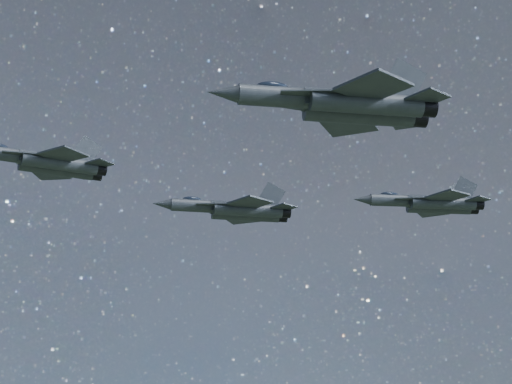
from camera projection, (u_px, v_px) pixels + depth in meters
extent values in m
cylinder|color=#2E3439|center=(8.00, 155.00, 85.59)|extent=(6.84, 2.80, 1.41)
cube|color=#2E3439|center=(55.00, 162.00, 87.46)|extent=(7.54, 2.90, 1.18)
cylinder|color=#2E3439|center=(60.00, 163.00, 86.70)|extent=(7.73, 2.99, 1.41)
cylinder|color=#2E3439|center=(56.00, 169.00, 88.26)|extent=(7.73, 2.99, 1.41)
cylinder|color=black|center=(100.00, 169.00, 88.36)|extent=(1.43, 1.52, 1.30)
cylinder|color=black|center=(96.00, 174.00, 89.92)|extent=(1.43, 1.52, 1.30)
cube|color=#2E3439|center=(27.00, 154.00, 85.16)|extent=(4.72, 1.10, 0.11)
cube|color=#2E3439|center=(22.00, 162.00, 87.27)|extent=(4.72, 2.77, 0.11)
cube|color=#2E3439|center=(63.00, 155.00, 84.80)|extent=(5.18, 5.19, 0.18)
cube|color=#2E3439|center=(50.00, 173.00, 90.12)|extent=(4.55, 4.82, 0.18)
cube|color=#2E3439|center=(100.00, 163.00, 87.26)|extent=(3.06, 3.07, 0.14)
cube|color=#2E3439|center=(90.00, 175.00, 90.85)|extent=(2.67, 2.79, 0.14)
cube|color=#2E3439|center=(87.00, 151.00, 88.08)|extent=(3.14, 0.57, 3.22)
cube|color=#2E3439|center=(82.00, 158.00, 90.03)|extent=(3.05, 1.05, 3.22)
cylinder|color=#2E3439|center=(202.00, 206.00, 98.83)|extent=(7.06, 1.74, 1.48)
cone|color=#2E3439|center=(162.00, 204.00, 98.04)|extent=(2.32, 1.41, 1.33)
ellipsoid|color=#1B2331|center=(192.00, 200.00, 98.85)|extent=(2.29, 1.08, 0.73)
cube|color=#2E3439|center=(243.00, 209.00, 99.67)|extent=(7.82, 1.71, 1.23)
cylinder|color=#2E3439|center=(248.00, 210.00, 98.71)|extent=(8.01, 1.77, 1.48)
cylinder|color=#2E3439|center=(245.00, 215.00, 100.49)|extent=(8.01, 1.77, 1.48)
cylinder|color=black|center=(285.00, 212.00, 99.47)|extent=(1.28, 1.41, 1.36)
cylinder|color=black|center=(281.00, 216.00, 101.24)|extent=(1.28, 1.41, 1.36)
cube|color=#2E3439|center=(218.00, 205.00, 97.89)|extent=(5.04, 2.13, 0.11)
cube|color=#2E3439|center=(215.00, 211.00, 100.29)|extent=(5.03, 1.79, 0.11)
cube|color=#2E3439|center=(250.00, 203.00, 96.61)|extent=(5.15, 5.33, 0.19)
cube|color=#2E3439|center=(241.00, 218.00, 102.64)|extent=(5.27, 5.39, 0.19)
cube|color=#2E3439|center=(284.00, 207.00, 98.31)|extent=(3.03, 3.11, 0.14)
cube|color=#2E3439|center=(276.00, 218.00, 102.39)|extent=(3.11, 3.17, 0.14)
cube|color=#2E3439|center=(272.00, 196.00, 99.52)|extent=(3.29, 0.54, 3.37)
cube|color=#2E3439|center=(268.00, 202.00, 101.74)|extent=(3.30, 0.45, 3.37)
cylinder|color=#2E3439|center=(288.00, 98.00, 71.57)|extent=(8.56, 2.25, 1.79)
cone|color=#2E3439|center=(223.00, 93.00, 70.72)|extent=(2.83, 1.75, 1.60)
ellipsoid|color=#1B2331|center=(272.00, 87.00, 71.62)|extent=(2.79, 1.35, 0.88)
cube|color=#2E3439|center=(357.00, 103.00, 72.48)|extent=(9.47, 2.24, 1.49)
cylinder|color=#2E3439|center=(366.00, 103.00, 71.32)|extent=(9.70, 2.32, 1.79)
cylinder|color=#2E3439|center=(359.00, 114.00, 73.47)|extent=(9.70, 2.32, 1.79)
cylinder|color=black|center=(427.00, 108.00, 72.14)|extent=(1.58, 1.73, 1.65)
cylinder|color=black|center=(417.00, 118.00, 74.29)|extent=(1.58, 1.73, 1.65)
cube|color=#2E3439|center=(317.00, 93.00, 70.40)|extent=(6.08, 2.68, 0.14)
cube|color=#2E3439|center=(308.00, 108.00, 73.30)|extent=(6.07, 2.06, 0.14)
cube|color=#2E3439|center=(373.00, 87.00, 68.77)|extent=(6.19, 6.41, 0.23)
cube|color=#2E3439|center=(348.00, 123.00, 76.08)|extent=(6.39, 6.53, 0.23)
cube|color=#2E3439|center=(428.00, 98.00, 70.74)|extent=(3.64, 3.74, 0.17)
cube|color=#2E3439|center=(407.00, 122.00, 75.68)|extent=(3.77, 3.84, 0.17)
cube|color=#2E3439|center=(404.00, 81.00, 72.23)|extent=(3.97, 0.72, 4.08)
cube|color=#2E3439|center=(394.00, 95.00, 74.92)|extent=(3.98, 0.57, 4.08)
cylinder|color=#2E3439|center=(399.00, 201.00, 98.34)|extent=(6.69, 2.17, 1.38)
cone|color=#2E3439|center=(362.00, 200.00, 97.94)|extent=(2.27, 1.49, 1.24)
ellipsoid|color=#1B2331|center=(389.00, 195.00, 98.44)|extent=(2.21, 1.18, 0.68)
cube|color=#2E3439|center=(438.00, 202.00, 98.75)|extent=(7.39, 2.21, 1.15)
cylinder|color=#2E3439|center=(443.00, 203.00, 97.82)|extent=(7.57, 2.28, 1.38)
cylinder|color=#2E3439|center=(439.00, 208.00, 99.51)|extent=(7.57, 2.28, 1.38)
cylinder|color=black|center=(478.00, 204.00, 98.20)|extent=(1.30, 1.41, 1.28)
cylinder|color=black|center=(473.00, 209.00, 99.89)|extent=(1.30, 1.41, 1.28)
cube|color=#2E3439|center=(415.00, 199.00, 97.32)|extent=(4.69, 2.35, 0.11)
cube|color=#2E3439|center=(409.00, 205.00, 99.59)|extent=(4.67, 1.30, 0.11)
cube|color=#2E3439|center=(447.00, 196.00, 95.84)|extent=(4.67, 4.89, 0.18)
cube|color=#2E3439|center=(432.00, 211.00, 101.56)|extent=(5.02, 5.09, 0.18)
cube|color=#2E3439|center=(478.00, 200.00, 97.13)|extent=(2.75, 2.84, 0.13)
cube|color=#2E3439|center=(466.00, 210.00, 101.00)|extent=(2.97, 3.00, 0.13)
cube|color=#2E3439|center=(465.00, 189.00, 98.37)|extent=(3.05, 0.76, 3.16)
cube|color=#2E3439|center=(458.00, 195.00, 100.47)|extent=(3.10, 0.49, 3.16)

